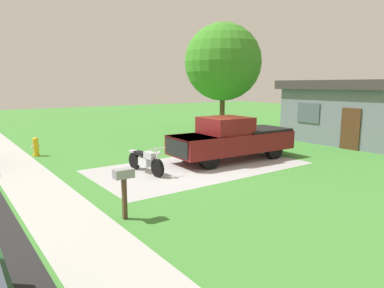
{
  "coord_description": "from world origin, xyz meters",
  "views": [
    {
      "loc": [
        10.81,
        -8.25,
        3.27
      ],
      "look_at": [
        -0.33,
        -0.18,
        0.9
      ],
      "focal_mm": 32.47,
      "sensor_mm": 36.0,
      "label": 1
    }
  ],
  "objects_px": {
    "pickup_truck": "(233,138)",
    "fire_hydrant": "(36,147)",
    "motorcycle": "(146,161)",
    "shade_tree": "(223,62)",
    "neighbor_house": "(377,112)",
    "mailbox": "(124,180)"
  },
  "relations": [
    {
      "from": "pickup_truck",
      "to": "fire_hydrant",
      "type": "xyz_separation_m",
      "value": [
        -5.97,
        -6.8,
        -0.53
      ]
    },
    {
      "from": "motorcycle",
      "to": "mailbox",
      "type": "distance_m",
      "value": 4.53
    },
    {
      "from": "fire_hydrant",
      "to": "motorcycle",
      "type": "bearing_deg",
      "value": 24.24
    },
    {
      "from": "neighbor_house",
      "to": "pickup_truck",
      "type": "bearing_deg",
      "value": -100.33
    },
    {
      "from": "mailbox",
      "to": "shade_tree",
      "type": "distance_m",
      "value": 17.44
    },
    {
      "from": "pickup_truck",
      "to": "fire_hydrant",
      "type": "height_order",
      "value": "pickup_truck"
    },
    {
      "from": "pickup_truck",
      "to": "shade_tree",
      "type": "relative_size",
      "value": 0.77
    },
    {
      "from": "motorcycle",
      "to": "fire_hydrant",
      "type": "relative_size",
      "value": 2.54
    },
    {
      "from": "motorcycle",
      "to": "neighbor_house",
      "type": "distance_m",
      "value": 13.39
    },
    {
      "from": "pickup_truck",
      "to": "neighbor_house",
      "type": "bearing_deg",
      "value": 79.67
    },
    {
      "from": "shade_tree",
      "to": "neighbor_house",
      "type": "height_order",
      "value": "shade_tree"
    },
    {
      "from": "shade_tree",
      "to": "neighbor_house",
      "type": "relative_size",
      "value": 0.78
    },
    {
      "from": "pickup_truck",
      "to": "shade_tree",
      "type": "xyz_separation_m",
      "value": [
        -7.72,
        6.03,
        3.83
      ]
    },
    {
      "from": "mailbox",
      "to": "shade_tree",
      "type": "bearing_deg",
      "value": 131.19
    },
    {
      "from": "pickup_truck",
      "to": "mailbox",
      "type": "bearing_deg",
      "value": -62.79
    },
    {
      "from": "shade_tree",
      "to": "neighbor_house",
      "type": "distance_m",
      "value": 10.27
    },
    {
      "from": "motorcycle",
      "to": "mailbox",
      "type": "relative_size",
      "value": 1.76
    },
    {
      "from": "mailbox",
      "to": "neighbor_house",
      "type": "bearing_deg",
      "value": 96.67
    },
    {
      "from": "motorcycle",
      "to": "neighbor_house",
      "type": "xyz_separation_m",
      "value": [
        1.85,
        13.2,
        1.32
      ]
    },
    {
      "from": "pickup_truck",
      "to": "neighbor_house",
      "type": "xyz_separation_m",
      "value": [
        1.64,
        9.0,
        0.84
      ]
    },
    {
      "from": "shade_tree",
      "to": "neighbor_house",
      "type": "xyz_separation_m",
      "value": [
        9.36,
        2.97,
        -3.0
      ]
    },
    {
      "from": "pickup_truck",
      "to": "fire_hydrant",
      "type": "distance_m",
      "value": 9.06
    }
  ]
}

